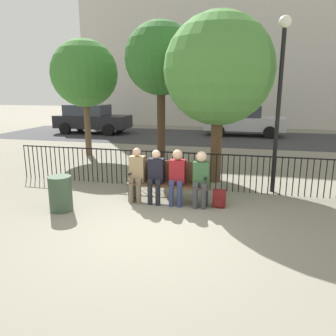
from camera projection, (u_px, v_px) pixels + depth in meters
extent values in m
plane|color=gray|center=(147.00, 232.00, 5.88)|extent=(80.00, 80.00, 0.00)
cube|color=#4C331E|center=(168.00, 184.00, 7.29)|extent=(1.82, 0.45, 0.05)
cube|color=#4C331E|center=(170.00, 171.00, 7.42)|extent=(1.82, 0.05, 0.47)
cube|color=black|center=(132.00, 191.00, 7.54)|extent=(0.06, 0.38, 0.40)
cube|color=black|center=(206.00, 197.00, 7.15)|extent=(0.06, 0.38, 0.40)
cube|color=black|center=(132.00, 172.00, 7.43)|extent=(0.06, 0.38, 0.04)
cube|color=black|center=(206.00, 177.00, 7.05)|extent=(0.06, 0.38, 0.04)
cylinder|color=brown|center=(131.00, 193.00, 7.31)|extent=(0.11, 0.11, 0.45)
cylinder|color=brown|center=(139.00, 194.00, 7.27)|extent=(0.11, 0.11, 0.45)
cube|color=brown|center=(132.00, 180.00, 7.34)|extent=(0.11, 0.20, 0.12)
cube|color=brown|center=(140.00, 181.00, 7.30)|extent=(0.11, 0.20, 0.12)
cube|color=#997F59|center=(138.00, 169.00, 7.38)|extent=(0.34, 0.22, 0.58)
sphere|color=tan|center=(137.00, 152.00, 7.27)|extent=(0.19, 0.19, 0.19)
cylinder|color=black|center=(150.00, 195.00, 7.21)|extent=(0.11, 0.11, 0.45)
cylinder|color=black|center=(158.00, 195.00, 7.17)|extent=(0.11, 0.11, 0.45)
cube|color=black|center=(151.00, 182.00, 7.24)|extent=(0.11, 0.20, 0.12)
cube|color=black|center=(159.00, 182.00, 7.20)|extent=(0.11, 0.20, 0.12)
cube|color=black|center=(156.00, 171.00, 7.28)|extent=(0.34, 0.22, 0.55)
sphere|color=beige|center=(156.00, 154.00, 7.18)|extent=(0.19, 0.19, 0.19)
cylinder|color=navy|center=(171.00, 196.00, 7.10)|extent=(0.11, 0.11, 0.45)
cylinder|color=navy|center=(179.00, 197.00, 7.06)|extent=(0.11, 0.11, 0.45)
cube|color=navy|center=(172.00, 183.00, 7.13)|extent=(0.11, 0.20, 0.12)
cube|color=navy|center=(180.00, 183.00, 7.09)|extent=(0.11, 0.20, 0.12)
cube|color=maroon|center=(178.00, 172.00, 7.17)|extent=(0.34, 0.22, 0.55)
sphere|color=tan|center=(178.00, 155.00, 7.06)|extent=(0.23, 0.23, 0.23)
cylinder|color=#3D3D42|center=(195.00, 198.00, 6.98)|extent=(0.11, 0.11, 0.45)
cylinder|color=#3D3D42|center=(203.00, 199.00, 6.94)|extent=(0.11, 0.11, 0.45)
cube|color=#3D3D42|center=(196.00, 185.00, 7.01)|extent=(0.11, 0.20, 0.12)
cube|color=#3D3D42|center=(204.00, 185.00, 6.97)|extent=(0.11, 0.20, 0.12)
cube|color=#335B33|center=(201.00, 174.00, 7.06)|extent=(0.34, 0.22, 0.53)
sphere|color=beige|center=(202.00, 157.00, 6.95)|extent=(0.23, 0.23, 0.23)
cube|color=maroon|center=(219.00, 198.00, 7.08)|extent=(0.27, 0.18, 0.38)
cube|color=maroon|center=(219.00, 203.00, 6.99)|extent=(0.19, 0.04, 0.17)
cylinder|color=black|center=(25.00, 161.00, 9.39)|extent=(0.02, 0.02, 0.95)
cylinder|color=black|center=(29.00, 161.00, 9.36)|extent=(0.02, 0.02, 0.95)
cylinder|color=black|center=(34.00, 162.00, 9.33)|extent=(0.02, 0.02, 0.95)
cylinder|color=black|center=(38.00, 162.00, 9.30)|extent=(0.02, 0.02, 0.95)
cylinder|color=black|center=(42.00, 162.00, 9.26)|extent=(0.02, 0.02, 0.95)
cylinder|color=black|center=(47.00, 162.00, 9.23)|extent=(0.02, 0.02, 0.95)
cylinder|color=black|center=(51.00, 163.00, 9.20)|extent=(0.02, 0.02, 0.95)
cylinder|color=black|center=(56.00, 163.00, 9.17)|extent=(0.02, 0.02, 0.95)
cylinder|color=black|center=(60.00, 163.00, 9.14)|extent=(0.02, 0.02, 0.95)
cylinder|color=black|center=(65.00, 163.00, 9.11)|extent=(0.02, 0.02, 0.95)
cylinder|color=black|center=(69.00, 164.00, 9.07)|extent=(0.02, 0.02, 0.95)
cylinder|color=black|center=(74.00, 164.00, 9.04)|extent=(0.02, 0.02, 0.95)
cylinder|color=black|center=(78.00, 164.00, 9.01)|extent=(0.02, 0.02, 0.95)
cylinder|color=black|center=(83.00, 165.00, 8.98)|extent=(0.02, 0.02, 0.95)
cylinder|color=black|center=(88.00, 165.00, 8.95)|extent=(0.02, 0.02, 0.95)
cylinder|color=black|center=(92.00, 165.00, 8.91)|extent=(0.02, 0.02, 0.95)
cylinder|color=black|center=(97.00, 165.00, 8.88)|extent=(0.02, 0.02, 0.95)
cylinder|color=black|center=(102.00, 166.00, 8.85)|extent=(0.02, 0.02, 0.95)
cylinder|color=black|center=(107.00, 166.00, 8.82)|extent=(0.02, 0.02, 0.95)
cylinder|color=black|center=(112.00, 166.00, 8.79)|extent=(0.02, 0.02, 0.95)
cylinder|color=black|center=(116.00, 166.00, 8.75)|extent=(0.02, 0.02, 0.95)
cylinder|color=black|center=(121.00, 167.00, 8.72)|extent=(0.02, 0.02, 0.95)
cylinder|color=black|center=(126.00, 167.00, 8.69)|extent=(0.02, 0.02, 0.95)
cylinder|color=black|center=(131.00, 167.00, 8.66)|extent=(0.02, 0.02, 0.95)
cylinder|color=black|center=(136.00, 168.00, 8.63)|extent=(0.02, 0.02, 0.95)
cylinder|color=black|center=(141.00, 168.00, 8.59)|extent=(0.02, 0.02, 0.95)
cylinder|color=black|center=(146.00, 168.00, 8.56)|extent=(0.02, 0.02, 0.95)
cylinder|color=black|center=(152.00, 169.00, 8.53)|extent=(0.02, 0.02, 0.95)
cylinder|color=black|center=(157.00, 169.00, 8.50)|extent=(0.02, 0.02, 0.95)
cylinder|color=black|center=(162.00, 169.00, 8.47)|extent=(0.02, 0.02, 0.95)
cylinder|color=black|center=(167.00, 169.00, 8.43)|extent=(0.02, 0.02, 0.95)
cylinder|color=black|center=(172.00, 170.00, 8.40)|extent=(0.02, 0.02, 0.95)
cylinder|color=black|center=(178.00, 170.00, 8.37)|extent=(0.02, 0.02, 0.95)
cylinder|color=black|center=(183.00, 170.00, 8.34)|extent=(0.02, 0.02, 0.95)
cylinder|color=black|center=(189.00, 171.00, 8.31)|extent=(0.02, 0.02, 0.95)
cylinder|color=black|center=(194.00, 171.00, 8.28)|extent=(0.02, 0.02, 0.95)
cylinder|color=black|center=(199.00, 171.00, 8.24)|extent=(0.02, 0.02, 0.95)
cylinder|color=black|center=(205.00, 172.00, 8.21)|extent=(0.02, 0.02, 0.95)
cylinder|color=black|center=(211.00, 172.00, 8.18)|extent=(0.02, 0.02, 0.95)
cylinder|color=black|center=(216.00, 172.00, 8.15)|extent=(0.02, 0.02, 0.95)
cylinder|color=black|center=(222.00, 173.00, 8.12)|extent=(0.02, 0.02, 0.95)
cylinder|color=black|center=(228.00, 173.00, 8.08)|extent=(0.02, 0.02, 0.95)
cylinder|color=black|center=(233.00, 173.00, 8.05)|extent=(0.02, 0.02, 0.95)
cylinder|color=black|center=(239.00, 174.00, 8.02)|extent=(0.02, 0.02, 0.95)
cylinder|color=black|center=(245.00, 174.00, 7.99)|extent=(0.02, 0.02, 0.95)
cylinder|color=black|center=(251.00, 174.00, 7.96)|extent=(0.02, 0.02, 0.95)
cylinder|color=black|center=(257.00, 175.00, 7.92)|extent=(0.02, 0.02, 0.95)
cylinder|color=black|center=(263.00, 175.00, 7.89)|extent=(0.02, 0.02, 0.95)
cylinder|color=black|center=(269.00, 175.00, 7.86)|extent=(0.02, 0.02, 0.95)
cylinder|color=black|center=(275.00, 176.00, 7.83)|extent=(0.02, 0.02, 0.95)
cylinder|color=black|center=(281.00, 176.00, 7.80)|extent=(0.02, 0.02, 0.95)
cylinder|color=black|center=(287.00, 176.00, 7.76)|extent=(0.02, 0.02, 0.95)
cylinder|color=black|center=(294.00, 177.00, 7.73)|extent=(0.02, 0.02, 0.95)
cylinder|color=black|center=(300.00, 177.00, 7.70)|extent=(0.02, 0.02, 0.95)
cylinder|color=black|center=(306.00, 177.00, 7.67)|extent=(0.02, 0.02, 0.95)
cylinder|color=black|center=(313.00, 178.00, 7.64)|extent=(0.02, 0.02, 0.95)
cylinder|color=black|center=(319.00, 178.00, 7.61)|extent=(0.02, 0.02, 0.95)
cylinder|color=black|center=(326.00, 179.00, 7.57)|extent=(0.02, 0.02, 0.95)
cylinder|color=black|center=(332.00, 179.00, 7.54)|extent=(0.02, 0.02, 0.95)
cube|color=black|center=(179.00, 153.00, 8.26)|extent=(9.00, 0.03, 0.03)
cylinder|color=brown|center=(87.00, 124.00, 12.42)|extent=(0.23, 0.23, 2.38)
sphere|color=#38752D|center=(84.00, 73.00, 11.98)|extent=(2.44, 2.44, 2.44)
cylinder|color=#422D1E|center=(161.00, 122.00, 10.94)|extent=(0.28, 0.28, 2.80)
sphere|color=#2D6628|center=(161.00, 58.00, 10.46)|extent=(2.33, 2.33, 2.33)
cylinder|color=#4C3823|center=(216.00, 142.00, 8.84)|extent=(0.30, 0.30, 2.19)
sphere|color=#478438|center=(219.00, 70.00, 8.39)|extent=(2.85, 2.85, 2.85)
cylinder|color=black|center=(278.00, 113.00, 7.74)|extent=(0.10, 0.10, 3.86)
sphere|color=silver|center=(285.00, 22.00, 7.26)|extent=(0.28, 0.28, 0.28)
cube|color=#333335|center=(214.00, 138.00, 17.21)|extent=(24.00, 6.00, 0.01)
cube|color=#B7B7BC|center=(244.00, 123.00, 17.78)|extent=(4.20, 1.70, 0.70)
cube|color=#2D333D|center=(239.00, 111.00, 17.70)|extent=(2.31, 1.56, 0.60)
cylinder|color=black|center=(270.00, 133.00, 16.74)|extent=(0.64, 0.20, 0.64)
cylinder|color=black|center=(268.00, 129.00, 18.39)|extent=(0.64, 0.20, 0.64)
cylinder|color=black|center=(218.00, 131.00, 17.34)|extent=(0.64, 0.20, 0.64)
cylinder|color=black|center=(221.00, 127.00, 18.98)|extent=(0.64, 0.20, 0.64)
cube|color=black|center=(93.00, 122.00, 18.78)|extent=(4.20, 1.70, 0.70)
cube|color=#2D333D|center=(87.00, 110.00, 18.70)|extent=(2.31, 1.56, 0.60)
cylinder|color=black|center=(108.00, 130.00, 17.75)|extent=(0.64, 0.20, 0.64)
cylinder|color=black|center=(120.00, 127.00, 19.39)|extent=(0.64, 0.20, 0.64)
cylinder|color=black|center=(65.00, 129.00, 18.34)|extent=(0.64, 0.20, 0.64)
cylinder|color=black|center=(80.00, 125.00, 19.98)|extent=(0.64, 0.20, 0.64)
cube|color=beige|center=(229.00, 26.00, 23.16)|extent=(20.00, 6.00, 13.66)
cylinder|color=#384C38|center=(61.00, 194.00, 6.82)|extent=(0.47, 0.47, 0.74)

